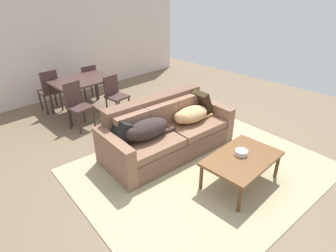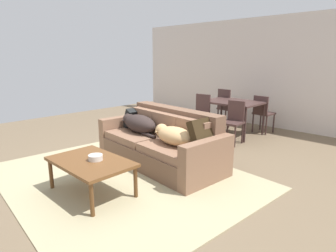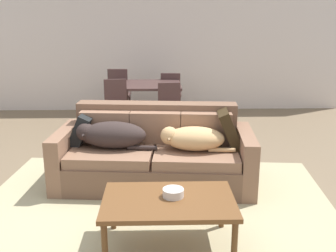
# 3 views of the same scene
# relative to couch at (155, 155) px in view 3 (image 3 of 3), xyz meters

# --- Properties ---
(ground_plane) EXTENTS (10.00, 10.00, 0.00)m
(ground_plane) POSITION_rel_couch_xyz_m (-0.17, -0.22, -0.34)
(ground_plane) COLOR brown
(back_partition) EXTENTS (8.00, 0.12, 2.70)m
(back_partition) POSITION_rel_couch_xyz_m (-0.17, 3.78, 1.01)
(back_partition) COLOR beige
(back_partition) RESTS_ON ground
(area_rug) EXTENTS (3.92, 3.29, 0.01)m
(area_rug) POSITION_rel_couch_xyz_m (-0.01, -0.81, -0.33)
(area_rug) COLOR tan
(area_rug) RESTS_ON ground
(couch) EXTENTS (2.32, 1.16, 0.90)m
(couch) POSITION_rel_couch_xyz_m (0.00, 0.00, 0.00)
(couch) COLOR brown
(couch) RESTS_ON ground
(dog_on_left_cushion) EXTENTS (0.92, 0.43, 0.30)m
(dog_on_left_cushion) POSITION_rel_couch_xyz_m (-0.50, -0.07, 0.27)
(dog_on_left_cushion) COLOR #312623
(dog_on_left_cushion) RESTS_ON couch
(dog_on_right_cushion) EXTENTS (0.83, 0.43, 0.27)m
(dog_on_right_cushion) POSITION_rel_couch_xyz_m (0.42, -0.17, 0.25)
(dog_on_right_cushion) COLOR tan
(dog_on_right_cushion) RESTS_ON couch
(throw_pillow_by_left_arm) EXTENTS (0.31, 0.40, 0.40)m
(throw_pillow_by_left_arm) POSITION_rel_couch_xyz_m (-0.85, 0.13, 0.28)
(throw_pillow_by_left_arm) COLOR black
(throw_pillow_by_left_arm) RESTS_ON couch
(throw_pillow_by_right_arm) EXTENTS (0.33, 0.47, 0.46)m
(throw_pillow_by_right_arm) POSITION_rel_couch_xyz_m (0.86, -0.02, 0.32)
(throw_pillow_by_right_arm) COLOR #312412
(throw_pillow_by_right_arm) RESTS_ON couch
(coffee_table) EXTENTS (1.11, 0.72, 0.45)m
(coffee_table) POSITION_rel_couch_xyz_m (0.12, -1.40, 0.07)
(coffee_table) COLOR brown
(coffee_table) RESTS_ON ground
(bowl_on_coffee_table) EXTENTS (0.18, 0.18, 0.07)m
(bowl_on_coffee_table) POSITION_rel_couch_xyz_m (0.16, -1.35, 0.15)
(bowl_on_coffee_table) COLOR silver
(bowl_on_coffee_table) RESTS_ON coffee_table
(dining_table) EXTENTS (1.23, 0.94, 0.76)m
(dining_table) POSITION_rel_couch_xyz_m (-0.17, 2.43, 0.35)
(dining_table) COLOR #432D2A
(dining_table) RESTS_ON ground
(dining_chair_near_left) EXTENTS (0.44, 0.44, 0.92)m
(dining_chair_near_left) POSITION_rel_couch_xyz_m (-0.63, 1.84, 0.17)
(dining_chair_near_left) COLOR #432D2A
(dining_chair_near_left) RESTS_ON ground
(dining_chair_near_right) EXTENTS (0.43, 0.43, 0.87)m
(dining_chair_near_right) POSITION_rel_couch_xyz_m (0.24, 1.81, 0.15)
(dining_chair_near_right) COLOR #432D2A
(dining_chair_near_right) RESTS_ON ground
(dining_chair_far_left) EXTENTS (0.42, 0.42, 0.96)m
(dining_chair_far_left) POSITION_rel_couch_xyz_m (-0.68, 2.97, 0.19)
(dining_chair_far_left) COLOR #432D2A
(dining_chair_far_left) RESTS_ON ground
(dining_chair_far_right) EXTENTS (0.43, 0.43, 0.88)m
(dining_chair_far_right) POSITION_rel_couch_xyz_m (0.29, 3.00, 0.16)
(dining_chair_far_right) COLOR #432D2A
(dining_chair_far_right) RESTS_ON ground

